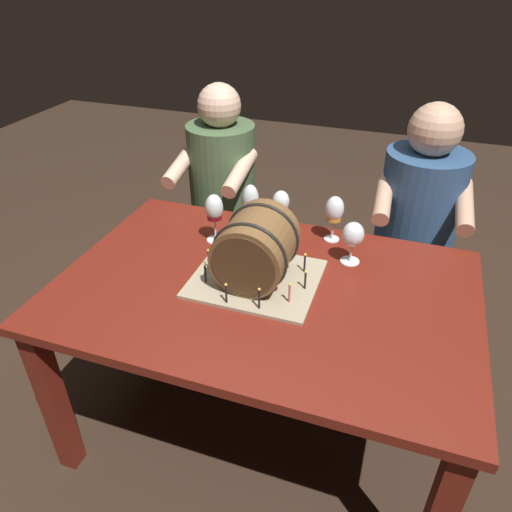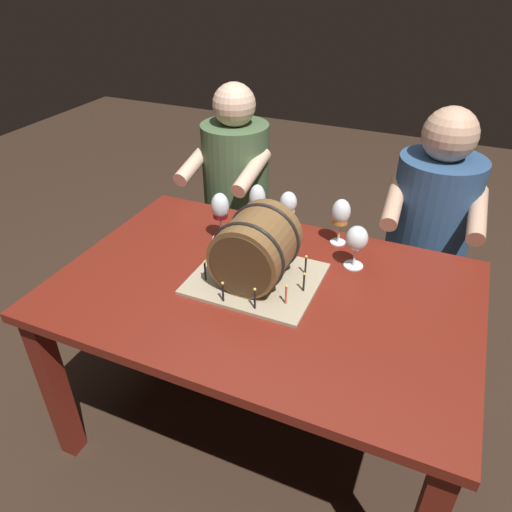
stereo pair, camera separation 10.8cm
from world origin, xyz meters
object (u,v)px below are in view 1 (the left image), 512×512
Objects in this scene: person_seated_right at (412,241)px; wine_glass_empty at (353,235)px; wine_glass_amber at (334,211)px; wine_glass_rose at (251,201)px; wine_glass_red at (214,210)px; wine_glass_white at (281,203)px; person_seated_left at (223,213)px; dining_table at (264,308)px; barrel_cake at (256,251)px.

wine_glass_empty is at bearing -113.10° from person_seated_right.
wine_glass_empty is 0.62m from person_seated_right.
wine_glass_rose is (-0.32, -0.05, 0.01)m from wine_glass_amber.
wine_glass_amber is (0.43, 0.16, -0.01)m from wine_glass_red.
person_seated_left is at bearing 139.27° from wine_glass_white.
wine_glass_amber is at bearing 8.52° from wine_glass_rose.
person_seated_left reaches higher than wine_glass_amber.
wine_glass_red is at bearing 140.89° from dining_table.
wine_glass_amber is at bearing 19.91° from wine_glass_red.
wine_glass_red is 0.17× the size of person_seated_right.
person_seated_left is (-0.47, 0.76, -0.08)m from dining_table.
wine_glass_red reaches higher than wine_glass_amber.
wine_glass_rose is 0.82m from person_seated_right.
wine_glass_amber is at bearing 61.50° from barrel_cake.
barrel_cake is 2.62× the size of wine_glass_empty.
person_seated_right is (0.54, 0.35, -0.27)m from wine_glass_white.
wine_glass_amber is 0.33m from wine_glass_rose.
dining_table is 0.44m from wine_glass_rose.
wine_glass_rose is 0.43m from wine_glass_empty.
person_seated_left reaches higher than wine_glass_empty.
wine_glass_amber is 0.57m from person_seated_right.
wine_glass_rose reaches higher than dining_table.
dining_table is 0.89m from person_seated_right.
person_seated_left is 1.00× the size of person_seated_right.
wine_glass_red is at bearing -177.77° from wine_glass_empty.
dining_table is at bearing -31.26° from barrel_cake.
person_seated_left reaches higher than dining_table.
person_seated_right is (0.31, 0.38, -0.29)m from wine_glass_amber.
wine_glass_rose is 0.17× the size of person_seated_left.
wine_glass_red is 0.46m from wine_glass_amber.
wine_glass_white is at bearing 173.18° from wine_glass_amber.
person_seated_left reaches higher than person_seated_right.
barrel_cake reaches higher than wine_glass_empty.
wine_glass_empty is (0.42, -0.09, -0.03)m from wine_glass_rose.
barrel_cake reaches higher than wine_glass_white.
wine_glass_red is 1.21× the size of wine_glass_white.
wine_glass_red is 0.97m from person_seated_right.
wine_glass_red is (-0.24, 0.20, 0.01)m from barrel_cake.
wine_glass_amber reaches higher than dining_table.
person_seated_left is at bearing 144.70° from wine_glass_empty.
barrel_cake is 0.94m from person_seated_right.
wine_glass_red reaches higher than wine_glass_white.
wine_glass_rose reaches higher than wine_glass_empty.
person_seated_right is at bearing 55.28° from barrel_cake.
barrel_cake is (-0.04, 0.02, 0.22)m from dining_table.
person_seated_left is (-0.43, 0.73, -0.30)m from barrel_cake.
wine_glass_red is 0.53m from wine_glass_empty.
person_seated_left is at bearing 121.83° from dining_table.
barrel_cake is 0.36× the size of person_seated_left.
barrel_cake is at bearing -85.98° from wine_glass_white.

